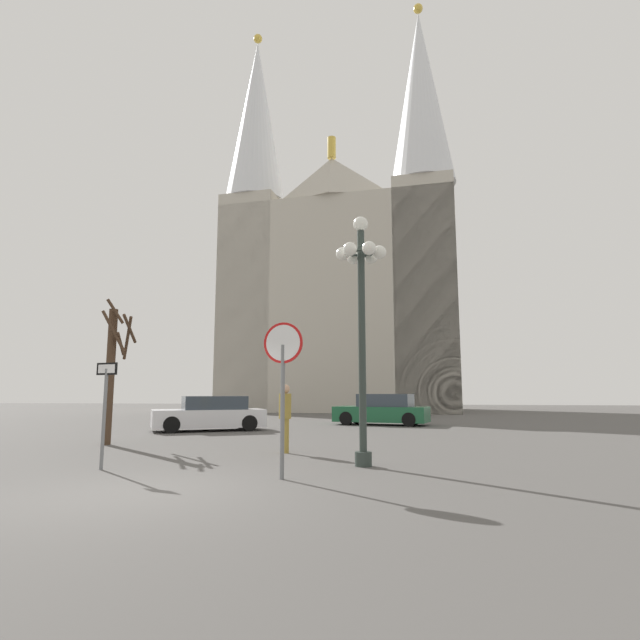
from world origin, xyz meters
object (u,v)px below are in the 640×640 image
object	(u,v)px
street_lamp	(361,302)
parked_car_near_white	(210,414)
parked_car_far_green	(383,410)
bare_tree	(112,369)
stop_sign	(283,368)
one_way_arrow_sign	(105,402)
pedestrian_walking	(285,411)
cathedral	(344,283)

from	to	relation	value
street_lamp	parked_car_near_white	xyz separation A→B (m)	(-7.01, 9.04, -2.86)
parked_car_far_green	bare_tree	bearing A→B (deg)	-125.48
bare_tree	stop_sign	bearing A→B (deg)	-37.50
stop_sign	one_way_arrow_sign	size ratio (longest dim) A/B	1.32
bare_tree	pedestrian_walking	world-z (taller)	bare_tree
street_lamp	parked_car_near_white	size ratio (longest dim) A/B	1.14
pedestrian_walking	bare_tree	bearing A→B (deg)	168.60
street_lamp	bare_tree	distance (m)	8.60
street_lamp	cathedral	bearing A→B (deg)	97.42
stop_sign	street_lamp	size ratio (longest dim) A/B	0.52
stop_sign	parked_car_near_white	bearing A→B (deg)	117.61
bare_tree	one_way_arrow_sign	bearing A→B (deg)	-59.18
stop_sign	one_way_arrow_sign	bearing A→B (deg)	172.60
street_lamp	parked_car_near_white	distance (m)	11.79
stop_sign	bare_tree	xyz separation A→B (m)	(-6.57, 5.04, 0.26)
pedestrian_walking	parked_car_near_white	bearing A→B (deg)	124.56
stop_sign	street_lamp	world-z (taller)	street_lamp
cathedral	bare_tree	size ratio (longest dim) A/B	7.88
bare_tree	street_lamp	bearing A→B (deg)	-22.04
one_way_arrow_sign	bare_tree	size ratio (longest dim) A/B	0.49
stop_sign	parked_car_far_green	size ratio (longest dim) A/B	0.60
cathedral	one_way_arrow_sign	bearing A→B (deg)	-91.56
one_way_arrow_sign	parked_car_far_green	xyz separation A→B (m)	(4.97, 15.32, -0.66)
cathedral	street_lamp	xyz separation A→B (m)	(4.25, -32.60, -7.58)
cathedral	bare_tree	distance (m)	30.93
parked_car_near_white	pedestrian_walking	distance (m)	8.51
bare_tree	parked_car_near_white	bearing A→B (deg)	81.53
cathedral	parked_car_far_green	size ratio (longest dim) A/B	7.30
stop_sign	parked_car_far_green	bearing A→B (deg)	85.97
stop_sign	pedestrian_walking	size ratio (longest dim) A/B	1.62
one_way_arrow_sign	cathedral	bearing A→B (deg)	88.44
one_way_arrow_sign	street_lamp	size ratio (longest dim) A/B	0.39
bare_tree	parked_car_near_white	xyz separation A→B (m)	(0.87, 5.85, -1.58)
cathedral	parked_car_near_white	world-z (taller)	cathedral
bare_tree	parked_car_far_green	bearing A→B (deg)	54.52
parked_car_far_green	pedestrian_walking	size ratio (longest dim) A/B	2.69
parked_car_near_white	pedestrian_walking	bearing A→B (deg)	-55.44
street_lamp	parked_car_far_green	xyz separation A→B (m)	(-0.20, 13.97, -2.84)
bare_tree	parked_car_far_green	distance (m)	13.33
stop_sign	pedestrian_walking	xyz separation A→B (m)	(-0.88, 3.89, -0.92)
one_way_arrow_sign	street_lamp	xyz separation A→B (m)	(5.17, 1.35, 2.18)
cathedral	pedestrian_walking	size ratio (longest dim) A/B	19.68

